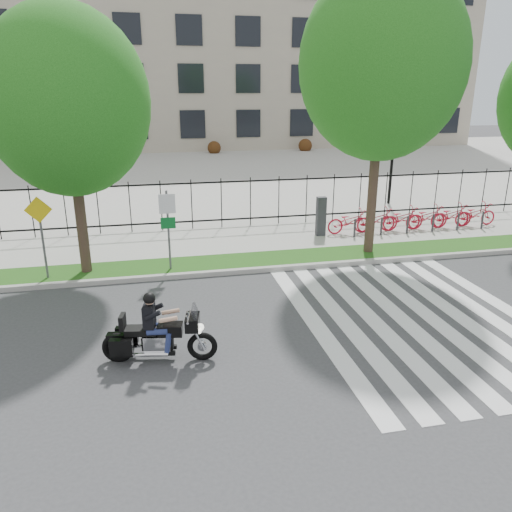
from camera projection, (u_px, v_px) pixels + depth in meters
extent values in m
plane|color=#38383A|center=(229.00, 337.00, 11.78)|extent=(120.00, 120.00, 0.00)
cube|color=#9D9A94|center=(208.00, 274.00, 15.55)|extent=(60.00, 0.20, 0.15)
cube|color=#194A12|center=(205.00, 265.00, 16.34)|extent=(60.00, 1.50, 0.15)
cube|color=#A09E95|center=(197.00, 243.00, 18.65)|extent=(60.00, 3.50, 0.15)
cube|color=#A09E95|center=(172.00, 171.00, 34.91)|extent=(80.00, 34.00, 0.10)
cube|color=#A99D88|center=(156.00, 41.00, 50.23)|extent=(60.00, 20.00, 20.00)
cylinder|color=black|center=(392.00, 165.00, 24.25)|extent=(0.14, 0.14, 4.00)
cylinder|color=black|center=(395.00, 125.00, 23.64)|extent=(0.06, 0.70, 0.70)
sphere|color=white|center=(389.00, 123.00, 23.54)|extent=(0.36, 0.36, 0.36)
sphere|color=white|center=(402.00, 123.00, 23.68)|extent=(0.36, 0.36, 0.36)
cylinder|color=#36261D|center=(80.00, 214.00, 14.99)|extent=(0.32, 0.32, 3.67)
ellipsoid|color=#155212|center=(67.00, 102.00, 13.96)|extent=(4.61, 4.61, 5.30)
cylinder|color=#36261D|center=(373.00, 186.00, 16.73)|extent=(0.32, 0.32, 4.57)
ellipsoid|color=#155212|center=(382.00, 64.00, 15.50)|extent=(5.21, 5.21, 5.99)
cube|color=#2D2D33|center=(321.00, 216.00, 19.11)|extent=(0.35, 0.25, 1.50)
imported|color=red|center=(350.00, 221.00, 19.44)|extent=(1.82, 0.63, 0.96)
cylinder|color=#2D2D33|center=(355.00, 228.00, 19.02)|extent=(0.08, 0.08, 0.70)
imported|color=red|center=(376.00, 220.00, 19.66)|extent=(1.82, 0.63, 0.96)
cylinder|color=#2D2D33|center=(381.00, 226.00, 19.24)|extent=(0.08, 0.08, 0.70)
imported|color=red|center=(402.00, 218.00, 19.88)|extent=(1.82, 0.63, 0.96)
cylinder|color=#2D2D33|center=(408.00, 225.00, 19.46)|extent=(0.08, 0.08, 0.70)
imported|color=red|center=(427.00, 217.00, 20.10)|extent=(1.82, 0.63, 0.96)
cylinder|color=#2D2D33|center=(433.00, 223.00, 19.68)|extent=(0.08, 0.08, 0.70)
imported|color=red|center=(451.00, 216.00, 20.32)|extent=(1.82, 0.63, 0.96)
cylinder|color=#2D2D33|center=(458.00, 222.00, 19.90)|extent=(0.08, 0.08, 0.70)
imported|color=red|center=(475.00, 214.00, 20.54)|extent=(1.82, 0.63, 0.96)
cylinder|color=#2D2D33|center=(482.00, 220.00, 20.12)|extent=(0.08, 0.08, 0.70)
cylinder|color=#59595B|center=(169.00, 231.00, 15.37)|extent=(0.07, 0.07, 2.50)
cube|color=white|center=(167.00, 204.00, 15.06)|extent=(0.50, 0.03, 0.60)
cube|color=#0C6626|center=(168.00, 223.00, 15.25)|extent=(0.45, 0.03, 0.35)
cylinder|color=#59595B|center=(43.00, 239.00, 14.65)|extent=(0.07, 0.07, 2.40)
cube|color=yellow|center=(38.00, 210.00, 14.32)|extent=(0.78, 0.03, 0.78)
torus|color=black|center=(202.00, 346.00, 10.69)|extent=(0.66, 0.24, 0.65)
torus|color=black|center=(118.00, 348.00, 10.64)|extent=(0.70, 0.26, 0.69)
cube|color=black|center=(192.00, 322.00, 10.50)|extent=(0.37, 0.56, 0.28)
cube|color=#26262B|center=(195.00, 313.00, 10.43)|extent=(0.22, 0.49, 0.29)
cube|color=silver|center=(158.00, 343.00, 10.63)|extent=(0.61, 0.42, 0.38)
cube|color=black|center=(170.00, 329.00, 10.54)|extent=(0.57, 0.41, 0.25)
cube|color=black|center=(141.00, 331.00, 10.52)|extent=(0.71, 0.45, 0.13)
cube|color=black|center=(122.00, 322.00, 10.45)|extent=(0.15, 0.33, 0.32)
cube|color=black|center=(121.00, 348.00, 10.32)|extent=(0.49, 0.23, 0.38)
cube|color=black|center=(127.00, 335.00, 10.86)|extent=(0.49, 0.23, 0.38)
cube|color=black|center=(149.00, 316.00, 10.42)|extent=(0.29, 0.41, 0.49)
sphere|color=tan|center=(149.00, 300.00, 10.31)|extent=(0.22, 0.22, 0.22)
sphere|color=black|center=(149.00, 298.00, 10.29)|extent=(0.25, 0.25, 0.25)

